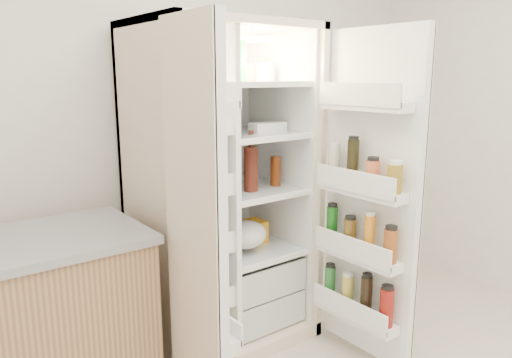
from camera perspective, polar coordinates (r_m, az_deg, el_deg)
wall_back at (r=2.97m, az=-9.43°, el=8.58°), size 4.00×0.02×2.70m
refrigerator at (r=2.82m, az=-4.18°, el=-3.99°), size 0.92×0.70×1.80m
freezer_door at (r=2.03m, az=-6.99°, el=-6.17°), size 0.15×0.40×1.72m
fridge_door at (r=2.59m, az=13.12°, el=-2.95°), size 0.17×0.58×1.72m
kitchen_counter at (r=2.43m, az=-26.76°, el=-16.24°), size 1.16×0.62×0.84m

